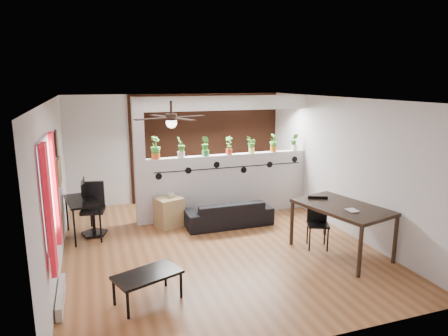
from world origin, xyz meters
The scene contains 28 objects.
room_shell centered at (0.00, 0.00, 1.30)m, with size 6.30×7.10×2.90m.
partition_wall centered at (0.80, 1.50, 0.68)m, with size 3.60×0.18×1.35m, color #BCBCC1.
ceiling_header centered at (0.80, 1.50, 2.45)m, with size 3.60×0.18×0.30m, color silver.
pier_column centered at (-1.11, 1.50, 1.30)m, with size 0.22×0.20×2.60m, color #BCBCC1.
brick_panel centered at (0.80, 2.97, 1.30)m, with size 3.90×0.05×2.60m, color #97492C.
vine_decal centered at (0.80, 1.40, 1.08)m, with size 3.31×0.01×0.30m.
window_assembly centered at (-2.56, -1.20, 1.51)m, with size 0.09×1.30×1.55m.
baseboard_heater centered at (-2.54, -1.20, 0.09)m, with size 0.08×1.00×0.18m, color beige.
corkboard centered at (-2.58, 0.95, 1.35)m, with size 0.03×0.60×0.45m, color olive.
framed_art centered at (-2.58, 0.90, 1.85)m, with size 0.03×0.34×0.44m.
ceiling_fan centered at (-0.80, -0.30, 2.31)m, with size 1.19×1.19×0.43m.
potted_plant_0 centered at (-0.78, 1.50, 1.59)m, with size 0.31×0.30×0.46m.
potted_plant_1 centered at (-0.25, 1.50, 1.58)m, with size 0.28×0.27×0.43m.
potted_plant_2 centered at (0.27, 1.50, 1.58)m, with size 0.24×0.26×0.43m.
potted_plant_3 centered at (0.80, 1.50, 1.56)m, with size 0.26×0.24×0.40m.
potted_plant_4 centered at (1.33, 1.50, 1.55)m, with size 0.15×0.18×0.37m.
potted_plant_5 centered at (1.85, 1.50, 1.56)m, with size 0.25×0.25×0.40m.
potted_plant_6 centered at (2.38, 1.50, 1.56)m, with size 0.24×0.23×0.39m.
sofa centered at (0.55, 0.86, 0.25)m, with size 1.69×0.67×0.50m, color black.
cube_shelf centered at (-0.61, 1.16, 0.30)m, with size 0.49×0.44×0.60m, color #A28655.
cup centered at (-0.56, 1.16, 0.65)m, with size 0.12×0.12×0.10m, color gray.
computer_desk centered at (-2.25, 1.16, 0.66)m, with size 0.69×1.08×0.73m.
monitor centered at (-2.25, 1.31, 0.82)m, with size 0.05×0.33×0.19m, color black.
office_chair centered at (-2.05, 1.22, 0.44)m, with size 0.52×0.52×0.99m.
dining_table centered at (1.91, -1.06, 0.76)m, with size 1.31×1.75×0.85m.
book centered at (1.81, -1.36, 0.86)m, with size 0.15×0.21×0.02m, color gray.
folding_chair centered at (1.70, -0.67, 0.54)m, with size 0.48×0.48×0.91m.
coffee_table centered at (-1.43, -1.55, 0.36)m, with size 0.98×0.76×0.40m.
Camera 1 is at (-2.04, -6.48, 2.90)m, focal length 32.00 mm.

